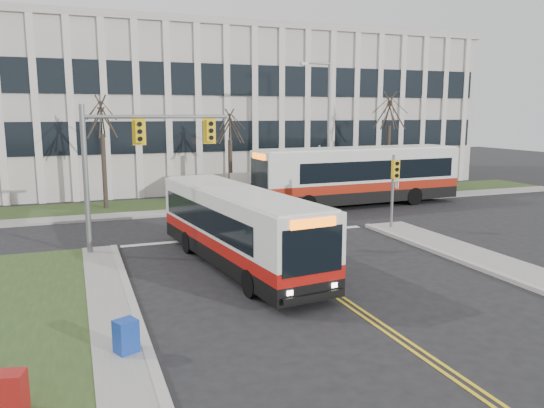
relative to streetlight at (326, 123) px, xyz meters
The scene contains 17 objects.
ground 18.81m from the streetlight, 116.37° to the right, with size 120.00×120.00×0.00m, color black.
sidewalk_west 26.49m from the streetlight, 125.34° to the right, with size 1.20×26.00×0.14m, color #9E9B93.
sidewalk_cross 6.04m from the streetlight, 161.74° to the right, with size 44.00×1.60×0.14m, color #9E9B93.
building_lawn 6.23m from the streetlight, 149.29° to the left, with size 44.00×5.00×0.12m, color #2B411C.
office_building 14.15m from the streetlight, 102.38° to the left, with size 40.00×16.00×12.00m, color beige.
mast_arm_signal 16.39m from the streetlight, 146.49° to the right, with size 6.11×0.38×6.20m.
signal_pole_near 9.72m from the streetlight, 95.10° to the right, with size 0.34×0.39×3.80m.
signal_pole_far 2.93m from the streetlight, 136.05° to the right, with size 0.34×0.39×3.80m.
streetlight is the anchor object (origin of this frame).
directory_sign 6.96m from the streetlight, 166.77° to the left, with size 1.50×0.12×2.00m.
tree_left 14.15m from the streetlight, behind, with size 1.80×1.80×7.70m.
tree_mid 6.36m from the streetlight, 161.65° to the left, with size 1.80×1.80×6.82m.
tree_right 6.28m from the streetlight, 16.78° to the left, with size 1.80×1.80×8.25m.
bus_main 16.56m from the streetlight, 128.40° to the right, with size 2.37×10.92×2.91m, color silver, non-canonical shape.
bus_cross 4.21m from the streetlight, 61.27° to the right, with size 2.94×13.59×3.62m, color silver, non-canonical shape.
newspaper_box_blue 24.72m from the streetlight, 127.67° to the right, with size 0.50×0.45×0.95m, color #16389C.
newspaper_box_red 27.61m from the streetlight, 129.05° to the right, with size 0.50×0.45×0.95m, color maroon.
Camera 1 is at (-7.75, -15.51, 5.84)m, focal length 35.00 mm.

